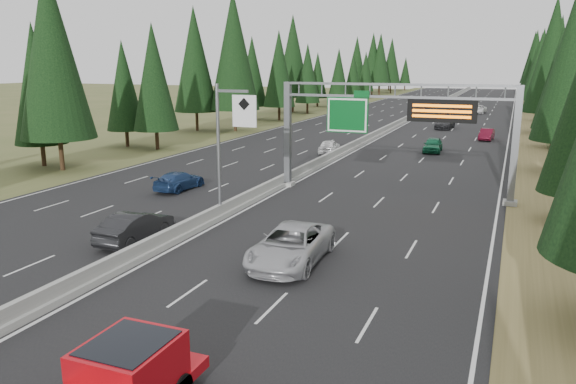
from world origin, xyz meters
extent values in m
cube|color=black|center=(0.00, 80.00, 0.04)|extent=(32.00, 260.00, 0.08)
cube|color=olive|center=(17.80, 80.00, 0.03)|extent=(3.60, 260.00, 0.06)
cube|color=#475427|center=(-17.80, 80.00, 0.03)|extent=(3.60, 260.00, 0.06)
cube|color=gray|center=(0.00, 80.00, 0.23)|extent=(0.70, 260.00, 0.30)
cube|color=gray|center=(0.00, 80.00, 0.63)|extent=(0.30, 260.00, 0.60)
cube|color=slate|center=(0.35, 35.00, 3.98)|extent=(0.45, 0.45, 7.80)
cube|color=gray|center=(0.35, 35.00, 0.23)|extent=(0.90, 0.90, 0.30)
cube|color=slate|center=(16.20, 35.00, 3.98)|extent=(0.45, 0.45, 7.80)
cube|color=gray|center=(16.20, 35.00, 0.23)|extent=(0.90, 0.90, 0.30)
cube|color=slate|center=(8.28, 35.00, 7.80)|extent=(15.85, 0.35, 0.16)
cube|color=slate|center=(8.28, 35.00, 6.96)|extent=(15.85, 0.35, 0.16)
cube|color=#054C19|center=(5.00, 34.75, 5.63)|extent=(3.00, 0.10, 2.50)
cube|color=silver|center=(5.00, 34.69, 5.63)|extent=(2.85, 0.02, 2.35)
cube|color=#054C19|center=(6.00, 34.75, 7.13)|extent=(1.10, 0.10, 0.45)
cube|color=black|center=(11.50, 34.70, 6.13)|extent=(4.50, 0.40, 1.50)
cube|color=orange|center=(11.50, 34.48, 6.48)|extent=(3.80, 0.02, 0.18)
cube|color=orange|center=(11.50, 34.48, 6.13)|extent=(3.80, 0.02, 0.18)
cube|color=orange|center=(11.50, 34.48, 5.78)|extent=(3.80, 0.02, 0.18)
cylinder|color=slate|center=(0.00, 25.00, 4.08)|extent=(0.20, 0.20, 8.00)
cube|color=gray|center=(0.00, 25.00, 0.18)|extent=(0.50, 0.50, 0.20)
cube|color=slate|center=(1.00, 25.00, 7.68)|extent=(2.00, 0.15, 0.15)
cube|color=silver|center=(1.80, 24.88, 6.58)|extent=(1.50, 0.06, 1.80)
cylinder|color=black|center=(19.65, 31.82, 0.95)|extent=(0.40, 0.40, 1.91)
cylinder|color=black|center=(20.43, 48.69, 1.42)|extent=(0.40, 0.40, 2.84)
cylinder|color=black|center=(20.04, 64.40, 1.06)|extent=(0.40, 0.40, 2.11)
cone|color=black|center=(20.04, 64.40, 7.65)|extent=(4.75, 4.75, 11.08)
cylinder|color=black|center=(19.83, 78.23, 1.41)|extent=(0.40, 0.40, 2.83)
cone|color=black|center=(19.83, 78.23, 10.25)|extent=(6.36, 6.36, 14.85)
cylinder|color=black|center=(23.12, 80.33, 0.89)|extent=(0.40, 0.40, 1.77)
cone|color=black|center=(23.12, 80.33, 6.43)|extent=(3.99, 3.99, 9.32)
cylinder|color=black|center=(20.53, 95.48, 1.05)|extent=(0.40, 0.40, 2.11)
cone|color=black|center=(20.53, 95.48, 7.64)|extent=(4.74, 4.74, 11.06)
cylinder|color=black|center=(24.68, 93.93, 0.89)|extent=(0.40, 0.40, 1.78)
cylinder|color=black|center=(19.36, 111.87, 1.17)|extent=(0.40, 0.40, 2.34)
cone|color=black|center=(19.36, 111.87, 8.48)|extent=(5.27, 5.27, 12.29)
cylinder|color=black|center=(24.10, 111.36, 1.52)|extent=(0.40, 0.40, 3.03)
cone|color=black|center=(24.10, 111.36, 11.00)|extent=(6.83, 6.83, 15.93)
cylinder|color=black|center=(19.49, 127.90, 0.89)|extent=(0.40, 0.40, 1.79)
cone|color=black|center=(19.49, 127.90, 6.48)|extent=(4.02, 4.02, 9.39)
cylinder|color=black|center=(23.16, 124.98, 1.49)|extent=(0.40, 0.40, 2.97)
cone|color=black|center=(23.16, 124.98, 10.78)|extent=(6.69, 6.69, 15.61)
cylinder|color=black|center=(20.57, 141.48, 1.36)|extent=(0.40, 0.40, 2.73)
cone|color=black|center=(20.57, 141.48, 9.89)|extent=(6.14, 6.14, 14.32)
cylinder|color=black|center=(23.19, 141.66, 1.18)|extent=(0.40, 0.40, 2.35)
cone|color=black|center=(23.19, 141.66, 8.53)|extent=(5.29, 5.29, 12.35)
cylinder|color=black|center=(19.97, 159.68, 1.18)|extent=(0.40, 0.40, 2.35)
cone|color=black|center=(19.97, 159.68, 8.53)|extent=(5.29, 5.29, 12.35)
cylinder|color=black|center=(23.63, 158.27, 1.41)|extent=(0.40, 0.40, 2.81)
cone|color=black|center=(23.63, 158.27, 10.20)|extent=(6.33, 6.33, 14.77)
cylinder|color=black|center=(19.82, 173.02, 1.46)|extent=(0.40, 0.40, 2.92)
cone|color=black|center=(19.82, 173.02, 10.60)|extent=(6.58, 6.58, 15.36)
cylinder|color=black|center=(24.47, 173.05, 1.22)|extent=(0.40, 0.40, 2.43)
cone|color=black|center=(24.47, 173.05, 8.82)|extent=(5.48, 5.48, 12.78)
cylinder|color=black|center=(19.62, 187.93, 1.49)|extent=(0.40, 0.40, 2.99)
cone|color=black|center=(19.62, 187.93, 10.82)|extent=(6.72, 6.72, 15.68)
cylinder|color=black|center=(23.52, 189.35, 1.37)|extent=(0.40, 0.40, 2.74)
cone|color=black|center=(23.52, 189.35, 9.94)|extent=(6.17, 6.17, 14.40)
cylinder|color=black|center=(-20.63, 33.85, 1.41)|extent=(0.40, 0.40, 2.82)
cone|color=black|center=(-20.63, 33.85, 10.22)|extent=(6.34, 6.34, 14.80)
cylinder|color=black|center=(-23.73, 34.84, 1.02)|extent=(0.40, 0.40, 2.05)
cone|color=black|center=(-23.73, 34.84, 7.42)|extent=(4.60, 4.60, 10.74)
cylinder|color=black|center=(-19.79, 46.95, 1.07)|extent=(0.40, 0.40, 2.14)
cone|color=black|center=(-19.79, 46.95, 7.77)|extent=(4.82, 4.82, 11.25)
cylinder|color=black|center=(-24.29, 47.65, 0.94)|extent=(0.40, 0.40, 1.87)
cone|color=black|center=(-24.29, 47.65, 6.79)|extent=(4.22, 4.22, 9.84)
cylinder|color=black|center=(-19.57, 65.01, 1.49)|extent=(0.40, 0.40, 2.99)
cone|color=black|center=(-19.57, 65.01, 10.84)|extent=(6.73, 6.73, 15.70)
cylinder|color=black|center=(-24.90, 63.78, 1.34)|extent=(0.40, 0.40, 2.67)
cone|color=black|center=(-24.90, 63.78, 9.68)|extent=(6.01, 6.01, 14.02)
cylinder|color=black|center=(-19.64, 80.64, 1.15)|extent=(0.40, 0.40, 2.29)
cone|color=black|center=(-19.64, 80.64, 8.31)|extent=(5.16, 5.16, 12.03)
cylinder|color=black|center=(-24.84, 81.60, 1.08)|extent=(0.40, 0.40, 2.16)
cone|color=black|center=(-24.84, 81.60, 7.84)|extent=(4.87, 4.87, 11.36)
cylinder|color=black|center=(-19.82, 94.47, 1.02)|extent=(0.40, 0.40, 2.03)
cone|color=black|center=(-19.82, 94.47, 7.36)|extent=(4.57, 4.57, 10.66)
cylinder|color=black|center=(-23.58, 96.64, 1.44)|extent=(0.40, 0.40, 2.87)
cone|color=black|center=(-23.58, 96.64, 10.42)|extent=(6.47, 6.47, 15.09)
cylinder|color=black|center=(-19.12, 111.60, 0.96)|extent=(0.40, 0.40, 1.93)
cone|color=black|center=(-19.12, 111.60, 6.98)|extent=(4.33, 4.33, 10.11)
cylinder|color=black|center=(-23.80, 111.60, 0.92)|extent=(0.40, 0.40, 1.83)
cone|color=black|center=(-23.80, 111.60, 6.65)|extent=(4.13, 4.13, 9.63)
cylinder|color=black|center=(-19.81, 125.23, 0.93)|extent=(0.40, 0.40, 1.85)
cone|color=black|center=(-19.81, 125.23, 6.72)|extent=(4.17, 4.17, 9.73)
cylinder|color=black|center=(-23.81, 126.90, 1.01)|extent=(0.40, 0.40, 2.02)
cone|color=black|center=(-23.81, 126.90, 7.31)|extent=(4.53, 4.53, 10.58)
cylinder|color=black|center=(-20.92, 141.23, 0.96)|extent=(0.40, 0.40, 1.93)
cone|color=black|center=(-20.92, 141.23, 6.99)|extent=(4.34, 4.34, 10.12)
cylinder|color=black|center=(-24.18, 144.29, 1.28)|extent=(0.40, 0.40, 2.56)
cone|color=black|center=(-24.18, 144.29, 9.28)|extent=(5.76, 5.76, 13.44)
cylinder|color=black|center=(-20.99, 157.87, 1.39)|extent=(0.40, 0.40, 2.78)
cone|color=black|center=(-20.99, 157.87, 10.06)|extent=(6.25, 6.25, 14.57)
cylinder|color=black|center=(-23.22, 158.22, 1.41)|extent=(0.40, 0.40, 2.82)
cone|color=black|center=(-23.22, 158.22, 10.22)|extent=(6.34, 6.34, 14.80)
cylinder|color=black|center=(-20.80, 172.25, 1.33)|extent=(0.40, 0.40, 2.66)
cone|color=black|center=(-20.80, 172.25, 9.66)|extent=(5.99, 5.99, 13.99)
cylinder|color=black|center=(-24.97, 174.46, 1.41)|extent=(0.40, 0.40, 2.82)
cone|color=black|center=(-24.97, 174.46, 10.24)|extent=(6.35, 6.35, 14.83)
cylinder|color=black|center=(-19.61, 189.76, 0.88)|extent=(0.40, 0.40, 1.77)
cone|color=black|center=(-19.61, 189.76, 6.40)|extent=(3.97, 3.97, 9.27)
cylinder|color=black|center=(-24.80, 188.48, 1.15)|extent=(0.40, 0.40, 2.29)
cone|color=black|center=(-24.80, 188.48, 8.31)|extent=(5.16, 5.16, 12.04)
imported|color=#ABACB0|center=(6.84, 19.37, 0.94)|extent=(3.08, 6.32, 1.73)
cylinder|color=black|center=(6.21, 7.82, 0.53)|extent=(0.34, 0.91, 0.91)
cube|color=red|center=(7.18, 7.02, 1.50)|extent=(2.16, 2.50, 1.25)
cube|color=black|center=(7.18, 7.02, 1.84)|extent=(1.93, 2.16, 0.63)
imported|color=#155F3C|center=(8.27, 55.99, 0.84)|extent=(1.99, 4.53, 1.52)
imported|color=#530B1C|center=(12.99, 67.94, 0.76)|extent=(1.74, 4.25, 1.37)
imported|color=black|center=(6.87, 78.31, 0.85)|extent=(2.57, 5.46, 1.54)
imported|color=white|center=(9.53, 106.10, 0.82)|extent=(2.98, 5.52, 1.47)
imported|color=black|center=(1.50, 121.84, 0.83)|extent=(2.19, 4.57, 1.51)
imported|color=black|center=(-1.92, 19.33, 0.88)|extent=(1.77, 4.86, 1.59)
imported|color=navy|center=(-6.57, 30.74, 0.76)|extent=(2.15, 4.76, 1.35)
imported|color=white|center=(-1.50, 51.03, 0.80)|extent=(2.12, 4.39, 1.45)
imported|color=black|center=(-9.18, 80.60, 0.83)|extent=(2.78, 5.55, 1.51)
camera|label=1|loc=(16.07, -3.80, 9.27)|focal=35.00mm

